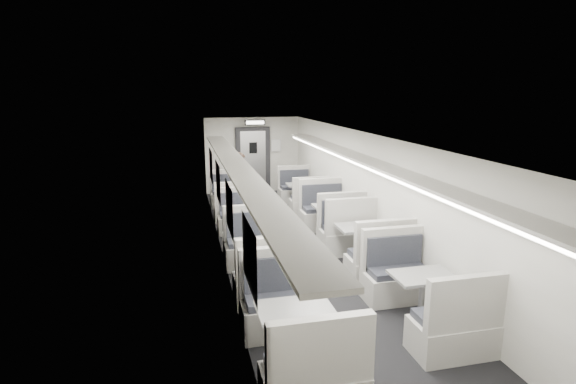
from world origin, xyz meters
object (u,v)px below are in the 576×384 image
booth_left_b (243,227)px  vestibule_door (253,160)px  booth_right_a (302,196)px  passenger (241,185)px  booth_right_d (422,298)px  exit_sign (255,122)px  booth_left_d (295,336)px  booth_right_c (361,245)px  booth_left_a (230,200)px  booth_left_c (259,261)px  booth_right_b (334,222)px

booth_left_b → vestibule_door: (1.00, 4.77, 0.69)m
booth_right_a → passenger: size_ratio=1.16×
booth_right_a → passenger: passenger is taller
booth_right_d → exit_sign: exit_sign is taller
booth_left_d → booth_right_c: bearing=54.3°
booth_left_b → passenger: (0.23, 1.89, 0.51)m
booth_right_a → booth_right_d: 6.55m
booth_left_a → booth_left_c: size_ratio=0.91×
booth_left_a → booth_left_d: bearing=-90.0°
booth_left_a → booth_left_d: (0.00, -7.06, 0.04)m
booth_left_a → booth_left_c: bearing=-90.0°
booth_left_a → vestibule_door: (1.00, 2.33, 0.69)m
booth_left_d → booth_right_a: (2.00, 7.11, -0.04)m
booth_left_d → exit_sign: size_ratio=3.51×
booth_left_a → booth_right_c: size_ratio=0.87×
vestibule_door → exit_sign: 1.33m
booth_right_d → booth_left_d: bearing=-164.3°
booth_right_b → vestibule_door: (-1.00, 5.06, 0.64)m
booth_left_a → booth_left_c: (0.00, -4.58, 0.03)m
booth_left_d → booth_right_d: 2.08m
booth_right_a → vestibule_door: (-1.00, 2.27, 0.69)m
booth_left_b → booth_right_a: bearing=51.3°
booth_left_b → booth_left_c: 2.14m
booth_left_b → booth_right_c: size_ratio=0.88×
booth_right_c → vestibule_door: (-1.00, 6.60, 0.64)m
booth_right_b → exit_sign: 5.05m
booth_left_b → passenger: 1.97m
exit_sign → booth_right_a: bearing=-60.8°
booth_left_b → exit_sign: bearing=76.8°
booth_right_c → booth_right_d: size_ratio=1.05×
booth_left_a → vestibule_door: vestibule_door is taller
booth_right_b → booth_right_c: 1.54m
booth_left_c → booth_right_d: booth_left_c is taller
booth_right_b → passenger: 2.85m
booth_right_a → booth_right_c: bearing=-90.0°
booth_right_a → exit_sign: 2.81m
booth_left_c → booth_right_b: (2.00, 1.85, 0.02)m
booth_left_c → booth_right_a: booth_left_c is taller
booth_left_d → exit_sign: 9.15m
booth_left_a → booth_right_a: size_ratio=0.98×
booth_left_c → vestibule_door: 7.01m
booth_left_c → vestibule_door: size_ratio=1.01×
booth_left_b → vestibule_door: size_ratio=0.93×
booth_left_d → booth_right_a: size_ratio=1.10×
booth_left_c → exit_sign: 6.77m
booth_left_d → booth_right_b: 4.77m
booth_left_d → booth_right_b: (2.00, 4.33, 0.01)m
passenger → vestibule_door: 2.98m
booth_left_b → exit_sign: size_ratio=3.14×
booth_right_b → booth_right_a: bearing=90.0°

